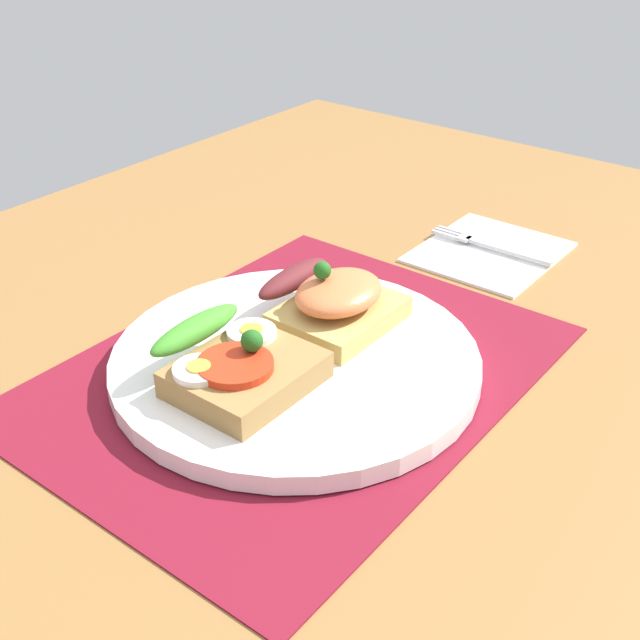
{
  "coord_description": "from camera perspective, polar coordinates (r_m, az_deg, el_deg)",
  "views": [
    {
      "loc": [
        -39.93,
        -33.41,
        35.41
      ],
      "look_at": [
        3.0,
        0.0,
        3.28
      ],
      "focal_mm": 46.35,
      "sensor_mm": 36.0,
      "label": 1
    }
  ],
  "objects": [
    {
      "name": "placemat",
      "position": [
        0.63,
        -1.68,
        -3.55
      ],
      "size": [
        39.23,
        30.08,
        0.3
      ],
      "primitive_type": "cube",
      "color": "maroon",
      "rests_on": "ground_plane"
    },
    {
      "name": "sandwich_egg_tomato",
      "position": [
        0.58,
        -5.94,
        -3.03
      ],
      "size": [
        9.68,
        9.6,
        4.21
      ],
      "color": "olive",
      "rests_on": "plate"
    },
    {
      "name": "sandwich_salmon",
      "position": [
        0.65,
        0.67,
        1.44
      ],
      "size": [
        9.58,
        9.13,
        5.48
      ],
      "color": "tan",
      "rests_on": "plate"
    },
    {
      "name": "fork",
      "position": [
        0.83,
        11.46,
        5.15
      ],
      "size": [
        1.62,
        12.61,
        0.32
      ],
      "color": "#B7B7BC",
      "rests_on": "napkin"
    },
    {
      "name": "plate",
      "position": [
        0.62,
        -1.69,
        -2.88
      ],
      "size": [
        27.8,
        27.8,
        1.48
      ],
      "primitive_type": "cylinder",
      "color": "white",
      "rests_on": "placemat"
    },
    {
      "name": "ground_plane",
      "position": [
        0.64,
        -1.66,
        -4.85
      ],
      "size": [
        120.0,
        90.0,
        3.2
      ],
      "primitive_type": "cube",
      "color": "brown"
    },
    {
      "name": "napkin",
      "position": [
        0.82,
        11.61,
        4.7
      ],
      "size": [
        14.09,
        12.2,
        0.6
      ],
      "primitive_type": "cube",
      "color": "white",
      "rests_on": "ground_plane"
    }
  ]
}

